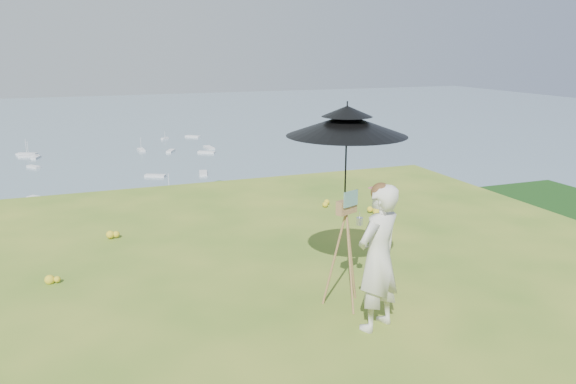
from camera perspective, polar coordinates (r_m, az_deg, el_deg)
name	(u,v)px	position (r m, az deg, el deg)	size (l,w,h in m)	color
ground	(216,337)	(6.20, -7.32, -14.45)	(14.00, 14.00, 0.00)	#447320
shoreline_tier	(104,319)	(89.27, -18.21, -12.16)	(170.00, 28.00, 8.00)	gray
bay_water	(81,139)	(248.08, -20.26, 5.05)	(700.00, 700.00, 0.00)	slate
slope_trees	(110,298)	(44.15, -17.60, -10.25)	(110.00, 50.00, 6.00)	#234B16
harbor_town	(100,278)	(86.63, -18.55, -8.31)	(110.00, 22.00, 5.00)	silver
moored_boats	(39,183)	(170.66, -23.98, 0.85)	(140.00, 140.00, 0.70)	silver
wildflowers	(211,322)	(6.39, -7.88, -12.94)	(10.00, 10.50, 0.12)	gold
painter	(378,258)	(6.10, 9.14, -6.60)	(0.59, 0.39, 1.63)	beige
field_easel	(345,249)	(6.59, 5.85, -5.79)	(0.54, 0.54, 1.42)	olive
sun_umbrella	(346,157)	(6.32, 5.90, 3.53)	(1.35, 1.35, 1.25)	black
painter_cap	(381,188)	(5.87, 9.44, 0.41)	(0.20, 0.24, 0.10)	#C16A6A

